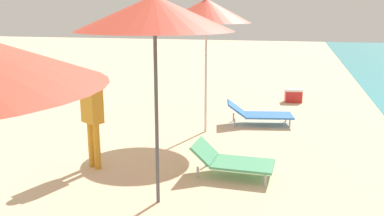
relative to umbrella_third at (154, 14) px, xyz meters
name	(u,v)px	position (x,y,z in m)	size (l,w,h in m)	color
umbrella_third	(154,14)	(0.00, 0.00, 0.00)	(2.06, 2.06, 2.89)	#4C4C51
lounger_third_shoreside	(231,160)	(0.84, 1.23, -2.34)	(1.33, 0.69, 0.53)	#4CA572
umbrella_farthest	(206,11)	(-0.11, 3.62, 0.03)	(1.90, 1.90, 2.94)	silver
lounger_farthest_shoreside	(259,113)	(0.98, 4.53, -2.33)	(1.63, 0.94, 0.54)	blue
person_walking_mid	(92,112)	(-1.48, 1.00, -1.61)	(0.42, 0.37, 1.62)	orange
cooler_box	(293,95)	(1.74, 7.29, -2.40)	(0.53, 0.41, 0.39)	red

